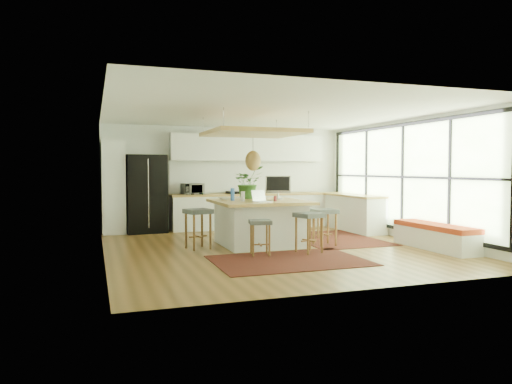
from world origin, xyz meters
name	(u,v)px	position (x,y,z in m)	size (l,w,h in m)	color
floor	(273,248)	(0.00, 0.00, 0.00)	(7.00, 7.00, 0.00)	brown
ceiling	(274,113)	(0.00, 0.00, 2.70)	(7.00, 7.00, 0.00)	white
wall_back	(227,178)	(0.00, 3.50, 1.35)	(6.50, 6.50, 0.00)	white
wall_front	(371,187)	(0.00, -3.50, 1.35)	(6.50, 6.50, 0.00)	white
wall_left	(103,182)	(-3.25, 0.00, 1.35)	(7.00, 7.00, 0.00)	white
wall_right	(410,179)	(3.25, 0.00, 1.35)	(7.00, 7.00, 0.00)	white
window_wall	(409,177)	(3.22, 0.00, 1.40)	(0.10, 6.20, 2.60)	black
pantry	(113,188)	(-2.95, 3.18, 1.12)	(0.55, 0.60, 2.25)	silver
back_counter_base	(250,212)	(0.55, 3.18, 0.44)	(4.20, 0.60, 0.88)	silver
back_counter_top	(250,194)	(0.55, 3.18, 0.90)	(4.24, 0.64, 0.05)	#A47F3A
backsplash	(246,177)	(0.55, 3.48, 1.35)	(4.20, 0.02, 0.80)	white
upper_cabinets	(248,148)	(0.55, 3.32, 2.15)	(4.20, 0.34, 0.70)	silver
range	(241,210)	(0.30, 3.18, 0.50)	(0.76, 0.62, 1.00)	#A5A5AA
right_counter_base	(351,213)	(2.93, 2.00, 0.44)	(0.60, 2.50, 0.88)	silver
right_counter_top	(351,195)	(2.93, 2.00, 0.90)	(0.64, 2.54, 0.05)	#A47F3A
window_bench	(435,236)	(2.95, -1.20, 0.25)	(0.52, 2.00, 0.50)	silver
ceiling_panel	(253,146)	(-0.30, 0.40, 2.05)	(1.86, 1.86, 0.80)	#A47F3A
rug_near	(289,261)	(-0.24, -1.38, 0.01)	(2.60, 1.80, 0.01)	black
rug_right	(334,239)	(1.70, 0.63, 0.01)	(1.80, 2.60, 0.01)	black
fridge	(146,195)	(-2.18, 3.16, 0.93)	(0.96, 0.75, 1.93)	black
island	(260,223)	(-0.15, 0.41, 0.47)	(1.85, 1.85, 0.93)	#A47F3A
stool_near_left	(260,236)	(-0.55, -0.74, 0.35)	(0.39, 0.39, 0.65)	#444B4B
stool_near_right	(309,234)	(0.41, -0.79, 0.35)	(0.45, 0.45, 0.76)	#444B4B
stool_right_front	(325,228)	(1.08, -0.12, 0.35)	(0.45, 0.45, 0.76)	#444B4B
stool_right_back	(310,223)	(1.25, 0.93, 0.35)	(0.40, 0.40, 0.68)	#444B4B
stool_left_side	(198,231)	(-1.46, 0.36, 0.35)	(0.47, 0.47, 0.79)	#444B4B
laptop	(262,196)	(-0.25, -0.04, 1.05)	(0.33, 0.35, 0.25)	#A5A5AA
monitor	(278,187)	(0.37, 0.68, 1.19)	(0.55, 0.20, 0.51)	#A5A5AA
microwave	(192,188)	(-1.01, 3.15, 1.10)	(0.52, 0.29, 0.35)	#A5A5AA
island_plant	(248,186)	(-0.19, 1.04, 1.21)	(0.65, 0.72, 0.56)	#1E4C19
island_bowl	(224,198)	(-0.80, 0.83, 0.96)	(0.22, 0.22, 0.05)	silver
island_bottle_0	(233,196)	(-0.70, 0.51, 1.03)	(0.07, 0.07, 0.19)	blue
island_bottle_1	(243,197)	(-0.55, 0.26, 1.03)	(0.07, 0.07, 0.19)	silver
island_bottle_2	(276,196)	(0.10, 0.11, 1.03)	(0.07, 0.07, 0.19)	#A6373C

